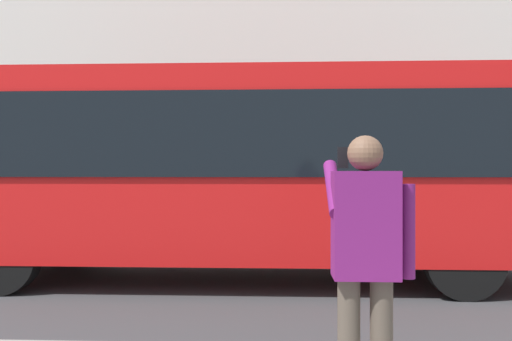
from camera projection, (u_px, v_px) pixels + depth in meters
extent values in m
plane|color=#38383A|center=(334.00, 277.00, 7.84)|extent=(60.00, 60.00, 0.00)
cube|color=beige|center=(309.00, 18.00, 14.63)|extent=(28.00, 0.80, 12.00)
cube|color=maroon|center=(440.00, 120.00, 13.87)|extent=(4.40, 1.10, 0.24)
cube|color=red|center=(236.00, 166.00, 7.73)|extent=(9.00, 2.50, 2.60)
cube|color=black|center=(227.00, 134.00, 6.47)|extent=(7.60, 0.06, 1.10)
cylinder|color=black|center=(70.00, 235.00, 8.96)|extent=(1.00, 0.28, 1.00)
cylinder|color=black|center=(2.00, 256.00, 6.77)|extent=(1.00, 0.28, 1.00)
cylinder|color=black|center=(417.00, 237.00, 8.69)|extent=(1.00, 0.28, 1.00)
cylinder|color=black|center=(464.00, 260.00, 6.49)|extent=(1.00, 0.28, 1.00)
cube|color=#6B1960|center=(365.00, 224.00, 3.16)|extent=(0.40, 0.24, 0.66)
sphere|color=brown|center=(365.00, 153.00, 3.16)|extent=(0.22, 0.22, 0.22)
cylinder|color=#6B1960|center=(408.00, 231.00, 3.15)|extent=(0.09, 0.09, 0.58)
cylinder|color=#6B1960|center=(333.00, 188.00, 3.33)|extent=(0.09, 0.48, 0.37)
cube|color=black|center=(343.00, 158.00, 3.47)|extent=(0.07, 0.01, 0.14)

